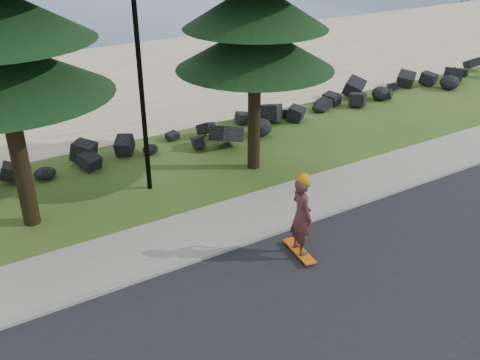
# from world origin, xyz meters

# --- Properties ---
(ground) EXTENTS (160.00, 160.00, 0.00)m
(ground) POSITION_xyz_m (0.00, 0.00, 0.00)
(ground) COLOR #2E4D18
(ground) RESTS_ON ground
(road) EXTENTS (160.00, 7.00, 0.02)m
(road) POSITION_xyz_m (0.00, -4.50, 0.01)
(road) COLOR black
(road) RESTS_ON ground
(kerb) EXTENTS (160.00, 0.20, 0.10)m
(kerb) POSITION_xyz_m (0.00, -0.90, 0.05)
(kerb) COLOR gray
(kerb) RESTS_ON ground
(sidewalk) EXTENTS (160.00, 2.00, 0.08)m
(sidewalk) POSITION_xyz_m (0.00, 0.20, 0.04)
(sidewalk) COLOR gray
(sidewalk) RESTS_ON ground
(beach_sand) EXTENTS (160.00, 15.00, 0.01)m
(beach_sand) POSITION_xyz_m (0.00, 14.50, 0.01)
(beach_sand) COLOR tan
(beach_sand) RESTS_ON ground
(seawall_boulders) EXTENTS (60.00, 2.40, 1.10)m
(seawall_boulders) POSITION_xyz_m (0.00, 5.60, 0.00)
(seawall_boulders) COLOR black
(seawall_boulders) RESTS_ON ground
(lamp_post) EXTENTS (0.25, 0.14, 8.14)m
(lamp_post) POSITION_xyz_m (0.00, 3.20, 4.13)
(lamp_post) COLOR black
(lamp_post) RESTS_ON ground
(skateboarder) EXTENTS (0.56, 1.21, 2.20)m
(skateboarder) POSITION_xyz_m (1.74, -2.00, 1.11)
(skateboarder) COLOR #E35C0D
(skateboarder) RESTS_ON ground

